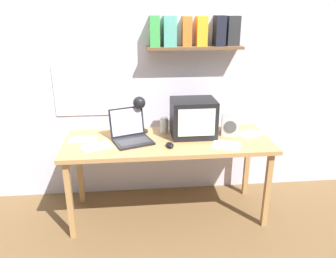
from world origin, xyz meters
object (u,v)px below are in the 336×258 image
Objects in this scene: corner_desk at (168,147)px; computer_mouse at (170,145)px; loose_paper_near_laptop at (250,134)px; crt_monitor at (193,118)px; space_heater at (230,123)px; laptop at (130,133)px; juice_glass at (164,126)px; open_notebook at (227,145)px; loose_paper_near_monitor at (83,139)px; desk_lamp at (140,107)px; printed_handout at (96,146)px.

computer_mouse is at bearing -90.68° from corner_desk.
loose_paper_near_laptop reaches higher than corner_desk.
computer_mouse is (-0.23, -0.24, -0.15)m from crt_monitor.
loose_paper_near_laptop is at bearing 7.23° from space_heater.
laptop is 0.37m from computer_mouse.
juice_glass is 0.34m from computer_mouse.
open_notebook is 1.04× the size of loose_paper_near_laptop.
loose_paper_near_laptop is at bearing 16.23° from computer_mouse.
loose_paper_near_monitor is 1.47m from loose_paper_near_laptop.
laptop is at bearing 174.57° from corner_desk.
desk_lamp is 0.28m from juice_glass.
laptop is at bearing 150.43° from computer_mouse.
space_heater reaches higher than loose_paper_near_laptop.
crt_monitor is 0.36m from computer_mouse.
crt_monitor is at bearing 132.95° from open_notebook.
desk_lamp is 1.71× the size of space_heater.
corner_desk is 15.81× the size of computer_mouse.
loose_paper_near_monitor is (-0.72, 0.08, 0.06)m from corner_desk.
desk_lamp reaches higher than loose_paper_near_monitor.
loose_paper_near_laptop is (0.28, 0.23, 0.00)m from open_notebook.
open_notebook is 1.20× the size of loose_paper_near_monitor.
crt_monitor reaches higher than open_notebook.
printed_handout is at bearing -52.17° from loose_paper_near_monitor.
loose_paper_near_monitor is (-0.49, -0.08, -0.25)m from desk_lamp.
printed_handout is (-0.59, 0.06, -0.01)m from computer_mouse.
corner_desk is at bearing 160.59° from open_notebook.
computer_mouse reaches higher than loose_paper_near_laptop.
crt_monitor is at bearing -13.45° from laptop.
crt_monitor reaches higher than laptop.
space_heater is at bearing 69.81° from open_notebook.
laptop is 0.88m from space_heater.
open_notebook is 0.97× the size of printed_handout.
computer_mouse reaches higher than printed_handout.
loose_paper_near_monitor is (-1.19, 0.25, 0.00)m from open_notebook.
loose_paper_near_monitor is (-0.72, 0.23, -0.01)m from computer_mouse.
open_notebook is (0.47, -0.02, -0.01)m from computer_mouse.
space_heater reaches higher than corner_desk.
loose_paper_near_monitor is (-1.28, -0.01, -0.10)m from space_heater.
space_heater is at bearing -9.18° from juice_glass.
juice_glass reaches higher than open_notebook.
crt_monitor reaches higher than computer_mouse.
open_notebook is at bearing -1.87° from computer_mouse.
space_heater reaches higher than loose_paper_near_monitor.
laptop reaches higher than loose_paper_near_laptop.
crt_monitor is at bearing 177.69° from loose_paper_near_laptop.
laptop reaches higher than computer_mouse.
space_heater is 1.17m from printed_handout.
loose_paper_near_monitor is 0.87× the size of loose_paper_near_laptop.
juice_glass is 0.53× the size of loose_paper_near_laptop.
computer_mouse is (0.23, -0.31, -0.24)m from desk_lamp.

